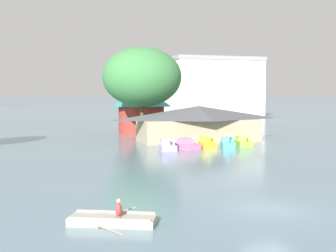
# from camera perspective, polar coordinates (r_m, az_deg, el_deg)

# --- Properties ---
(ground_plane) EXTENTS (2000.00, 2000.00, 0.00)m
(ground_plane) POSITION_cam_1_polar(r_m,az_deg,el_deg) (25.09, 12.64, -10.24)
(ground_plane) COLOR slate
(rowboat_with_rower) EXTENTS (4.32, 3.37, 1.28)m
(rowboat_with_rower) POSITION_cam_1_polar(r_m,az_deg,el_deg) (21.90, -7.02, -11.69)
(rowboat_with_rower) COLOR #ADA393
(rowboat_with_rower) RESTS_ON ground
(pedal_boat_lavender) EXTENTS (1.96, 2.51, 1.44)m
(pedal_boat_lavender) POSITION_cam_1_polar(r_m,az_deg,el_deg) (49.41, -0.03, -2.53)
(pedal_boat_lavender) COLOR #B299D8
(pedal_boat_lavender) RESTS_ON ground
(pedal_boat_pink) EXTENTS (2.49, 3.34, 1.44)m
(pedal_boat_pink) POSITION_cam_1_polar(r_m,az_deg,el_deg) (51.13, 2.38, -2.36)
(pedal_boat_pink) COLOR pink
(pedal_boat_pink) RESTS_ON ground
(pedal_boat_yellow) EXTENTS (1.75, 2.86, 1.66)m
(pedal_boat_yellow) POSITION_cam_1_polar(r_m,az_deg,el_deg) (51.79, 4.97, -2.24)
(pedal_boat_yellow) COLOR yellow
(pedal_boat_yellow) RESTS_ON ground
(pedal_boat_cyan) EXTENTS (1.94, 2.63, 1.69)m
(pedal_boat_cyan) POSITION_cam_1_polar(r_m,az_deg,el_deg) (52.70, 7.55, -2.18)
(pedal_boat_cyan) COLOR #4CB7CC
(pedal_boat_cyan) RESTS_ON ground
(pedal_boat_lime) EXTENTS (2.10, 3.05, 1.46)m
(pedal_boat_lime) POSITION_cam_1_polar(r_m,az_deg,el_deg) (54.21, 9.50, -2.04)
(pedal_boat_lime) COLOR #8CCC3F
(pedal_boat_lime) RESTS_ON ground
(boathouse) EXTENTS (16.75, 6.92, 4.65)m
(boathouse) POSITION_cam_1_polar(r_m,az_deg,el_deg) (59.47, 3.87, 0.44)
(boathouse) COLOR tan
(boathouse) RESTS_ON ground
(green_roof_pavilion) EXTENTS (9.43, 9.43, 8.21)m
(green_roof_pavilion) POSITION_cam_1_polar(r_m,az_deg,el_deg) (71.18, -3.39, 2.49)
(green_roof_pavilion) COLOR #993328
(green_roof_pavilion) RESTS_ON ground
(shoreline_tree_mid) EXTENTS (10.73, 10.73, 12.57)m
(shoreline_tree_mid) POSITION_cam_1_polar(r_m,az_deg,el_deg) (61.44, -3.32, 6.22)
(shoreline_tree_mid) COLOR brown
(shoreline_tree_mid) RESTS_ON ground
(background_building_block) EXTENTS (24.54, 16.92, 16.05)m
(background_building_block) POSITION_cam_1_polar(r_m,az_deg,el_deg) (124.33, 5.51, 4.86)
(background_building_block) COLOR silver
(background_building_block) RESTS_ON ground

